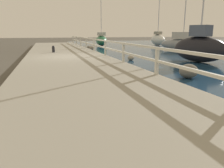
# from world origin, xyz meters

# --- Properties ---
(ground_plane) EXTENTS (120.00, 120.00, 0.00)m
(ground_plane) POSITION_xyz_m (0.00, 0.00, 0.00)
(ground_plane) COLOR #4C473D
(dock_walkway) EXTENTS (4.74, 36.00, 0.33)m
(dock_walkway) POSITION_xyz_m (0.00, 0.00, 0.16)
(dock_walkway) COLOR gray
(dock_walkway) RESTS_ON ground
(railing) EXTENTS (0.10, 32.50, 0.91)m
(railing) POSITION_xyz_m (2.27, 0.00, 0.95)
(railing) COLOR silver
(railing) RESTS_ON dock_walkway
(boulder_mid_strip) EXTENTS (0.51, 0.46, 0.39)m
(boulder_mid_strip) POSITION_xyz_m (3.06, 8.02, 0.19)
(boulder_mid_strip) COLOR slate
(boulder_mid_strip) RESTS_ON ground
(boulder_upstream) EXTENTS (0.72, 0.65, 0.54)m
(boulder_upstream) POSITION_xyz_m (3.92, -5.92, 0.27)
(boulder_upstream) COLOR #666056
(boulder_upstream) RESTS_ON ground
(boulder_near_dock) EXTENTS (0.41, 0.37, 0.31)m
(boulder_near_dock) POSITION_xyz_m (3.82, -0.28, 0.15)
(boulder_near_dock) COLOR gray
(boulder_near_dock) RESTS_ON ground
(boulder_water_edge) EXTENTS (0.47, 0.42, 0.35)m
(boulder_water_edge) POSITION_xyz_m (2.98, 9.16, 0.18)
(boulder_water_edge) COLOR #666056
(boulder_water_edge) RESTS_ON ground
(mooring_bollard) EXTENTS (0.19, 0.19, 0.47)m
(mooring_bollard) POSITION_xyz_m (-0.68, 2.96, 0.56)
(mooring_bollard) COLOR black
(mooring_bollard) RESTS_ON dock_walkway
(sailboat_gray) EXTENTS (2.74, 4.87, 5.09)m
(sailboat_gray) POSITION_xyz_m (10.83, 4.63, 0.69)
(sailboat_gray) COLOR gray
(sailboat_gray) RESTS_ON water_surface
(sailboat_white) EXTENTS (1.27, 3.93, 7.96)m
(sailboat_white) POSITION_xyz_m (12.98, 13.39, 0.80)
(sailboat_white) COLOR white
(sailboat_white) RESTS_ON water_surface
(sailboat_green) EXTENTS (1.98, 4.68, 6.33)m
(sailboat_green) POSITION_xyz_m (5.79, 15.08, 0.72)
(sailboat_green) COLOR #236B42
(sailboat_green) RESTS_ON water_surface
(sailboat_black) EXTENTS (2.37, 3.44, 5.62)m
(sailboat_black) POSITION_xyz_m (7.31, -2.13, 0.84)
(sailboat_black) COLOR black
(sailboat_black) RESTS_ON water_surface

